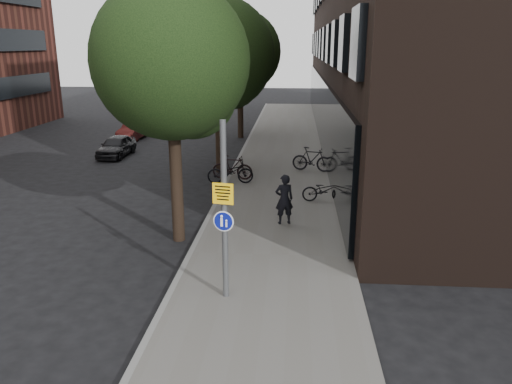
# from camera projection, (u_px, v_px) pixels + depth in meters

# --- Properties ---
(ground) EXTENTS (120.00, 120.00, 0.00)m
(ground) POSITION_uv_depth(u_px,v_px,m) (251.00, 322.00, 10.71)
(ground) COLOR black
(ground) RESTS_ON ground
(sidewalk) EXTENTS (4.50, 60.00, 0.12)m
(sidewalk) POSITION_uv_depth(u_px,v_px,m) (279.00, 190.00, 20.23)
(sidewalk) COLOR #5C5955
(sidewalk) RESTS_ON ground
(curb_edge) EXTENTS (0.15, 60.00, 0.13)m
(curb_edge) POSITION_uv_depth(u_px,v_px,m) (224.00, 188.00, 20.40)
(curb_edge) COLOR slate
(curb_edge) RESTS_ON ground
(street_tree_near) EXTENTS (4.40, 4.40, 7.50)m
(street_tree_near) POSITION_uv_depth(u_px,v_px,m) (175.00, 67.00, 13.89)
(street_tree_near) COLOR black
(street_tree_near) RESTS_ON ground
(street_tree_mid) EXTENTS (5.00, 5.00, 7.80)m
(street_tree_mid) POSITION_uv_depth(u_px,v_px,m) (220.00, 59.00, 22.01)
(street_tree_mid) COLOR black
(street_tree_mid) RESTS_ON ground
(street_tree_far) EXTENTS (5.00, 5.00, 7.80)m
(street_tree_far) POSITION_uv_depth(u_px,v_px,m) (241.00, 55.00, 30.61)
(street_tree_far) COLOR black
(street_tree_far) RESTS_ON ground
(signpost) EXTENTS (0.47, 0.14, 4.09)m
(signpost) POSITION_uv_depth(u_px,v_px,m) (224.00, 211.00, 10.99)
(signpost) COLOR #595B5E
(signpost) RESTS_ON sidewalk
(pedestrian) EXTENTS (0.69, 0.55, 1.64)m
(pedestrian) POSITION_uv_depth(u_px,v_px,m) (284.00, 199.00, 16.02)
(pedestrian) COLOR black
(pedestrian) RESTS_ON sidewalk
(parked_bike_facade_near) EXTENTS (1.71, 0.70, 0.88)m
(parked_bike_facade_near) POSITION_uv_depth(u_px,v_px,m) (325.00, 190.00, 18.42)
(parked_bike_facade_near) COLOR black
(parked_bike_facade_near) RESTS_ON sidewalk
(parked_bike_facade_far) EXTENTS (1.92, 0.96, 1.11)m
(parked_bike_facade_far) POSITION_uv_depth(u_px,v_px,m) (312.00, 159.00, 22.81)
(parked_bike_facade_far) COLOR black
(parked_bike_facade_far) RESTS_ON sidewalk
(parked_bike_curb_near) EXTENTS (1.98, 0.91, 1.00)m
(parked_bike_curb_near) POSITION_uv_depth(u_px,v_px,m) (230.00, 172.00, 20.79)
(parked_bike_curb_near) COLOR black
(parked_bike_curb_near) RESTS_ON sidewalk
(parked_bike_curb_far) EXTENTS (1.81, 0.68, 1.06)m
(parked_bike_curb_far) POSITION_uv_depth(u_px,v_px,m) (232.00, 167.00, 21.43)
(parked_bike_curb_far) COLOR black
(parked_bike_curb_far) RESTS_ON sidewalk
(parked_car_near) EXTENTS (1.39, 3.29, 1.11)m
(parked_car_near) POSITION_uv_depth(u_px,v_px,m) (116.00, 146.00, 26.40)
(parked_car_near) COLOR black
(parked_car_near) RESTS_ON ground
(parked_car_mid) EXTENTS (1.48, 3.41, 1.09)m
(parked_car_mid) POSITION_uv_depth(u_px,v_px,m) (135.00, 130.00, 31.38)
(parked_car_mid) COLOR #591B19
(parked_car_mid) RESTS_ON ground
(parked_car_far) EXTENTS (2.05, 4.12, 1.15)m
(parked_car_far) POSITION_uv_depth(u_px,v_px,m) (167.00, 118.00, 36.35)
(parked_car_far) COLOR black
(parked_car_far) RESTS_ON ground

